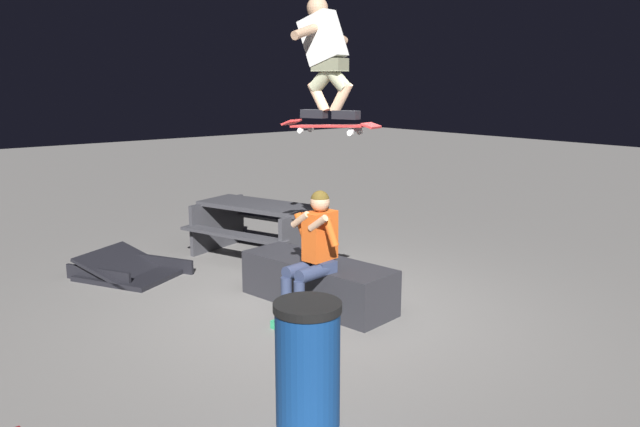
# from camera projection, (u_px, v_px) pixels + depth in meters

# --- Properties ---
(ground_plane) EXTENTS (40.00, 40.00, 0.00)m
(ground_plane) POSITION_uv_depth(u_px,v_px,m) (319.00, 310.00, 6.71)
(ground_plane) COLOR slate
(ledge_box_main) EXTENTS (1.87, 0.86, 0.50)m
(ledge_box_main) POSITION_uv_depth(u_px,v_px,m) (317.00, 282.00, 6.84)
(ledge_box_main) COLOR #28282D
(ledge_box_main) RESTS_ON ground
(person_sitting_on_ledge) EXTENTS (0.60, 0.78, 1.33)m
(person_sitting_on_ledge) POSITION_uv_depth(u_px,v_px,m) (313.00, 249.00, 6.30)
(person_sitting_on_ledge) COLOR #2D3856
(person_sitting_on_ledge) RESTS_ON ground
(skateboard) EXTENTS (1.03, 0.50, 0.13)m
(skateboard) POSITION_uv_depth(u_px,v_px,m) (330.00, 126.00, 5.98)
(skateboard) COLOR #B72D2D
(skater_airborne) EXTENTS (0.64, 0.87, 1.12)m
(skater_airborne) POSITION_uv_depth(u_px,v_px,m) (325.00, 52.00, 5.87)
(skater_airborne) COLOR black
(kicker_ramp) EXTENTS (1.39, 1.31, 0.39)m
(kicker_ramp) POSITION_uv_depth(u_px,v_px,m) (131.00, 271.00, 7.85)
(kicker_ramp) COLOR black
(kicker_ramp) RESTS_ON ground
(picnic_table_back) EXTENTS (2.03, 1.79, 0.75)m
(picnic_table_back) POSITION_uv_depth(u_px,v_px,m) (259.00, 221.00, 8.68)
(picnic_table_back) COLOR #38383D
(picnic_table_back) RESTS_ON ground
(trash_bin) EXTENTS (0.48, 0.48, 0.91)m
(trash_bin) POSITION_uv_depth(u_px,v_px,m) (308.00, 364.00, 4.38)
(trash_bin) COLOR navy
(trash_bin) RESTS_ON ground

